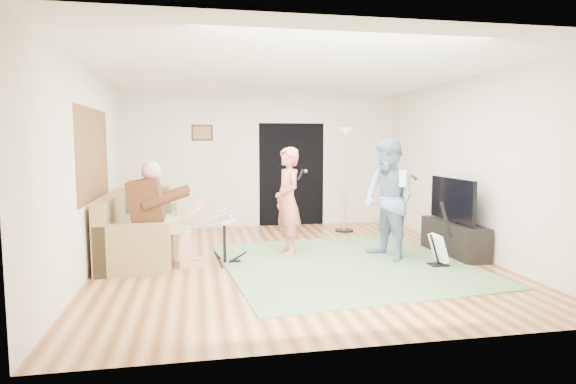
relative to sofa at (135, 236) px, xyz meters
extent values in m
plane|color=brown|center=(2.30, -0.70, -0.31)|extent=(6.00, 6.00, 0.00)
plane|color=white|center=(2.30, -0.70, 2.39)|extent=(6.00, 6.00, 0.00)
plane|color=brown|center=(-0.44, -0.50, 1.24)|extent=(0.00, 2.05, 2.05)
plane|color=black|center=(2.85, 2.29, 0.74)|extent=(2.10, 0.00, 2.10)
cube|color=#3F2314|center=(1.05, 2.29, 1.59)|extent=(0.42, 0.03, 0.32)
cube|color=#547547|center=(2.96, -1.02, -0.31)|extent=(3.62, 3.78, 0.02)
cube|color=olive|center=(0.10, 0.00, -0.08)|extent=(0.95, 1.89, 0.47)
cube|color=olive|center=(-0.30, 0.00, 0.16)|extent=(0.18, 2.34, 0.95)
cube|color=olive|center=(0.10, 1.06, 0.02)|extent=(0.95, 0.22, 0.67)
cube|color=olive|center=(0.10, -1.06, 0.02)|extent=(0.95, 0.22, 0.67)
cube|color=#4E2A16|center=(0.25, -0.65, 0.56)|extent=(0.41, 0.53, 0.67)
sphere|color=tan|center=(0.33, -0.65, 1.01)|extent=(0.27, 0.27, 0.27)
cylinder|color=black|center=(1.30, -0.65, 0.01)|extent=(0.04, 0.04, 0.61)
cube|color=silver|center=(1.30, -0.65, 0.31)|extent=(0.12, 0.61, 0.04)
imported|color=#D4685C|center=(2.29, -0.24, 0.51)|extent=(0.49, 0.66, 1.64)
imported|color=#6C879F|center=(3.67, -0.85, 0.57)|extent=(0.91, 1.03, 1.76)
cube|color=black|center=(4.21, -1.37, -0.30)|extent=(0.25, 0.20, 0.03)
cube|color=white|center=(4.21, -1.37, -0.06)|extent=(0.19, 0.29, 0.39)
cylinder|color=black|center=(4.31, -1.37, 0.33)|extent=(0.20, 0.04, 0.50)
cylinder|color=black|center=(3.72, 1.40, -0.30)|extent=(0.36, 0.36, 0.03)
cylinder|color=tan|center=(3.72, 1.40, 0.65)|extent=(0.05, 0.05, 1.88)
cone|color=white|center=(3.72, 1.40, 1.61)|extent=(0.31, 0.31, 0.13)
cube|color=tan|center=(0.25, 1.23, 0.12)|extent=(0.42, 0.42, 0.04)
cube|color=orange|center=(0.25, 1.41, 0.44)|extent=(0.39, 0.09, 0.40)
cube|color=black|center=(4.80, -0.73, -0.06)|extent=(0.40, 1.40, 0.50)
cube|color=black|center=(4.75, -0.73, 0.54)|extent=(0.06, 1.21, 0.65)
camera|label=1|loc=(0.94, -7.40, 1.41)|focal=30.00mm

